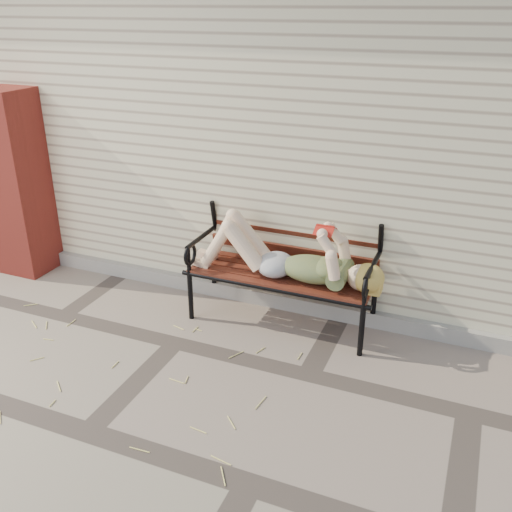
% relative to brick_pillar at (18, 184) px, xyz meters
% --- Properties ---
extents(ground, '(80.00, 80.00, 0.00)m').
position_rel_brick_pillar_xyz_m(ground, '(2.30, -0.75, -1.00)').
color(ground, '#7A685E').
rests_on(ground, ground).
extents(house_wall, '(8.00, 4.00, 3.00)m').
position_rel_brick_pillar_xyz_m(house_wall, '(2.30, 2.25, 0.50)').
color(house_wall, beige).
rests_on(house_wall, ground).
extents(foundation_strip, '(8.00, 0.10, 0.15)m').
position_rel_brick_pillar_xyz_m(foundation_strip, '(2.30, 0.22, -0.93)').
color(foundation_strip, gray).
rests_on(foundation_strip, ground).
extents(brick_pillar, '(0.50, 0.50, 2.00)m').
position_rel_brick_pillar_xyz_m(brick_pillar, '(0.00, 0.00, 0.00)').
color(brick_pillar, '#AA3026').
rests_on(brick_pillar, ground).
extents(garden_bench, '(1.87, 0.74, 1.21)m').
position_rel_brick_pillar_xyz_m(garden_bench, '(3.05, 0.06, -0.32)').
color(garden_bench, black).
rests_on(garden_bench, ground).
extents(reading_woman, '(1.76, 0.40, 0.55)m').
position_rel_brick_pillar_xyz_m(reading_woman, '(3.06, -0.09, -0.28)').
color(reading_woman, '#093C45').
rests_on(reading_woman, ground).
extents(straw_scatter, '(2.94, 1.68, 0.01)m').
position_rel_brick_pillar_xyz_m(straw_scatter, '(2.11, -1.18, -0.99)').
color(straw_scatter, '#E9DA71').
rests_on(straw_scatter, ground).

